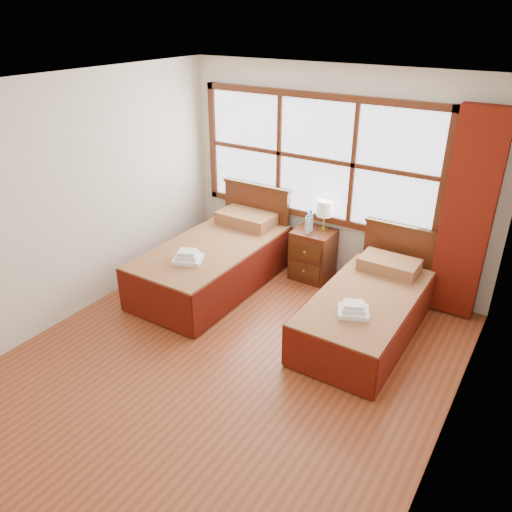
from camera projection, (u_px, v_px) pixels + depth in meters
The scene contains 15 objects.
floor at pixel (230, 362), 4.94m from camera, with size 4.50×4.50×0.00m, color brown.
ceiling at pixel (222, 88), 3.78m from camera, with size 4.50×4.50×0.00m, color white.
wall_back at pixel (334, 177), 6.06m from camera, with size 4.00×4.00×0.00m, color silver.
wall_left at pixel (74, 200), 5.33m from camera, with size 4.50×4.50×0.00m, color silver.
wall_right at pixel (464, 309), 3.40m from camera, with size 4.50×4.50×0.00m, color silver.
window at pixel (315, 159), 6.06m from camera, with size 3.16×0.06×1.56m.
curtain at pixel (467, 217), 5.24m from camera, with size 0.50×0.16×2.30m, color maroon.
bed_left at pixel (216, 261), 6.21m from camera, with size 1.09×2.11×1.06m.
bed_right at pixel (367, 310), 5.27m from camera, with size 0.95×1.97×0.92m.
nightstand at pixel (313, 254), 6.35m from camera, with size 0.49×0.48×0.65m.
towels_left at pixel (188, 257), 5.64m from camera, with size 0.40×0.38×0.13m.
towels_right at pixel (353, 309), 4.80m from camera, with size 0.37×0.36×0.12m.
lamp at pixel (325, 209), 6.13m from camera, with size 0.20×0.20×0.38m.
bottle_near at pixel (307, 225), 6.11m from camera, with size 0.06×0.06×0.23m.
bottle_far at pixel (310, 221), 6.17m from camera, with size 0.07×0.07×0.27m.
Camera 1 is at (2.35, -3.19, 3.14)m, focal length 35.00 mm.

